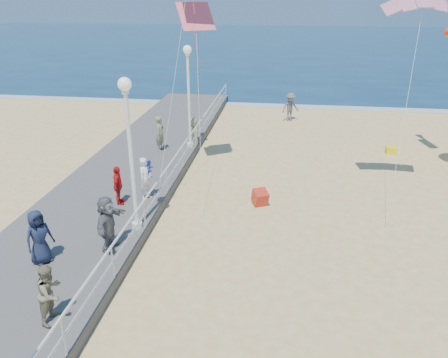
# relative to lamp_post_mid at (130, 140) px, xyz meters

# --- Properties ---
(ground) EXTENTS (160.00, 160.00, 0.00)m
(ground) POSITION_rel_lamp_post_mid_xyz_m (5.35, 0.00, -3.66)
(ground) COLOR #EAC67A
(ground) RESTS_ON ground
(ocean) EXTENTS (160.00, 90.00, 0.05)m
(ocean) POSITION_rel_lamp_post_mid_xyz_m (5.35, 65.00, -3.65)
(ocean) COLOR #0C2B49
(ocean) RESTS_ON ground
(surf_line) EXTENTS (160.00, 1.20, 0.04)m
(surf_line) POSITION_rel_lamp_post_mid_xyz_m (5.35, 20.50, -3.63)
(surf_line) COLOR white
(surf_line) RESTS_ON ground
(boardwalk) EXTENTS (5.00, 44.00, 0.40)m
(boardwalk) POSITION_rel_lamp_post_mid_xyz_m (-2.15, 0.00, -3.46)
(boardwalk) COLOR #625E59
(boardwalk) RESTS_ON ground
(railing) EXTENTS (0.05, 42.00, 0.55)m
(railing) POSITION_rel_lamp_post_mid_xyz_m (0.30, 0.00, -2.41)
(railing) COLOR white
(railing) RESTS_ON boardwalk
(lamp_post_mid) EXTENTS (0.44, 0.44, 5.32)m
(lamp_post_mid) POSITION_rel_lamp_post_mid_xyz_m (0.00, 0.00, 0.00)
(lamp_post_mid) COLOR white
(lamp_post_mid) RESTS_ON boardwalk
(lamp_post_far) EXTENTS (0.44, 0.44, 5.32)m
(lamp_post_far) POSITION_rel_lamp_post_mid_xyz_m (0.00, 9.00, 0.00)
(lamp_post_far) COLOR white
(lamp_post_far) RESTS_ON boardwalk
(woman_holding_toddler) EXTENTS (0.63, 0.75, 1.75)m
(woman_holding_toddler) POSITION_rel_lamp_post_mid_xyz_m (-0.37, 2.35, -2.38)
(woman_holding_toddler) COLOR white
(woman_holding_toddler) RESTS_ON boardwalk
(toddler_held) EXTENTS (0.42, 0.46, 0.77)m
(toddler_held) POSITION_rel_lamp_post_mid_xyz_m (-0.22, 2.50, -2.02)
(toddler_held) COLOR #3141B8
(toddler_held) RESTS_ON boardwalk
(spectator_1) EXTENTS (0.68, 0.84, 1.63)m
(spectator_1) POSITION_rel_lamp_post_mid_xyz_m (-0.56, -4.89, -2.45)
(spectator_1) COLOR #807858
(spectator_1) RESTS_ON boardwalk
(spectator_3) EXTENTS (0.53, 0.97, 1.57)m
(spectator_3) POSITION_rel_lamp_post_mid_xyz_m (-1.30, 1.73, -2.47)
(spectator_3) COLOR red
(spectator_3) RESTS_ON boardwalk
(spectator_4) EXTENTS (0.91, 1.03, 1.76)m
(spectator_4) POSITION_rel_lamp_post_mid_xyz_m (-2.21, -2.50, -2.38)
(spectator_4) COLOR #1A233B
(spectator_4) RESTS_ON boardwalk
(spectator_5) EXTENTS (0.64, 1.76, 1.87)m
(spectator_5) POSITION_rel_lamp_post_mid_xyz_m (-0.41, -1.49, -2.32)
(spectator_5) COLOR slate
(spectator_5) RESTS_ON boardwalk
(spectator_6) EXTENTS (0.52, 0.72, 1.85)m
(spectator_6) POSITION_rel_lamp_post_mid_xyz_m (-1.40, 8.16, -2.34)
(spectator_6) COLOR #837E5A
(spectator_6) RESTS_ON boardwalk
(beach_walker_a) EXTENTS (1.44, 1.26, 1.93)m
(beach_walker_a) POSITION_rel_lamp_post_mid_xyz_m (5.36, 16.39, -2.70)
(beach_walker_a) COLOR #59595E
(beach_walker_a) RESTS_ON ground
(beach_walker_c) EXTENTS (1.05, 1.01, 1.82)m
(beach_walker_c) POSITION_rel_lamp_post_mid_xyz_m (0.03, 9.72, -2.75)
(beach_walker_c) COLOR gray
(beach_walker_c) RESTS_ON ground
(box_kite) EXTENTS (0.81, 0.88, 0.74)m
(box_kite) POSITION_rel_lamp_post_mid_xyz_m (4.19, 3.17, -3.36)
(box_kite) COLOR red
(box_kite) RESTS_ON ground
(beach_chair_left) EXTENTS (0.55, 0.55, 0.40)m
(beach_chair_left) POSITION_rel_lamp_post_mid_xyz_m (10.85, 10.39, -3.46)
(beach_chair_left) COLOR yellow
(beach_chair_left) RESTS_ON ground
(kite_parafoil) EXTENTS (2.88, 0.94, 0.65)m
(kite_parafoil) POSITION_rel_lamp_post_mid_xyz_m (9.78, 4.87, 4.15)
(kite_parafoil) COLOR #BF1648
(kite_diamond_pink) EXTENTS (1.78, 1.63, 1.12)m
(kite_diamond_pink) POSITION_rel_lamp_post_mid_xyz_m (1.00, 6.45, 3.53)
(kite_diamond_pink) COLOR #FF5D6B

